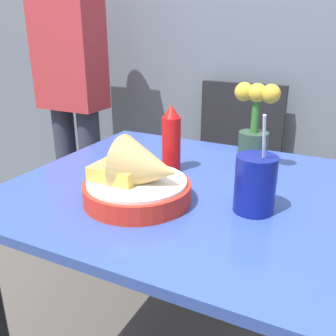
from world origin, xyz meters
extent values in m
cube|color=#334C9E|center=(0.00, 0.00, 0.72)|extent=(0.94, 0.83, 0.02)
cylinder|color=black|center=(-0.41, 0.35, 0.35)|extent=(0.05, 0.05, 0.71)
cylinder|color=black|center=(0.41, 0.35, 0.35)|extent=(0.05, 0.05, 0.71)
cylinder|color=black|center=(-0.27, 0.49, 0.22)|extent=(0.03, 0.03, 0.45)
cylinder|color=black|center=(0.09, 0.49, 0.22)|extent=(0.03, 0.03, 0.45)
cylinder|color=black|center=(-0.27, 0.85, 0.22)|extent=(0.03, 0.03, 0.45)
cylinder|color=black|center=(0.09, 0.85, 0.22)|extent=(0.03, 0.03, 0.45)
cube|color=black|center=(-0.09, 0.67, 0.46)|extent=(0.40, 0.40, 0.02)
cube|color=black|center=(-0.09, 0.85, 0.68)|extent=(0.40, 0.03, 0.43)
cylinder|color=red|center=(-0.07, -0.14, 0.76)|extent=(0.27, 0.27, 0.05)
cylinder|color=white|center=(-0.07, -0.14, 0.78)|extent=(0.25, 0.25, 0.01)
cone|color=tan|center=(-0.04, -0.14, 0.82)|extent=(0.15, 0.15, 0.15)
cube|color=#E5C14C|center=(-0.12, -0.16, 0.80)|extent=(0.12, 0.10, 0.04)
cylinder|color=red|center=(-0.09, 0.09, 0.81)|extent=(0.06, 0.06, 0.16)
cone|color=red|center=(-0.09, 0.09, 0.91)|extent=(0.05, 0.05, 0.04)
cylinder|color=navy|center=(0.20, -0.07, 0.80)|extent=(0.10, 0.10, 0.14)
cylinder|color=black|center=(0.20, -0.07, 0.79)|extent=(0.09, 0.09, 0.11)
cylinder|color=white|center=(0.22, -0.07, 0.86)|extent=(0.01, 0.08, 0.22)
cylinder|color=#2D4738|center=(0.13, 0.20, 0.79)|extent=(0.09, 0.09, 0.12)
cylinder|color=#33722D|center=(0.13, 0.20, 0.90)|extent=(0.02, 0.02, 0.11)
sphere|color=gold|center=(0.13, 0.20, 0.96)|extent=(0.05, 0.05, 0.05)
sphere|color=gold|center=(0.09, 0.20, 0.96)|extent=(0.05, 0.05, 0.05)
sphere|color=gold|center=(0.16, 0.20, 0.96)|extent=(0.05, 0.05, 0.05)
cylinder|color=#2D3347|center=(-0.94, 0.57, 0.38)|extent=(0.11, 0.11, 0.76)
cylinder|color=#2D3347|center=(-0.78, 0.57, 0.38)|extent=(0.11, 0.11, 0.76)
cube|color=#B23338|center=(-0.86, 0.57, 1.08)|extent=(0.32, 0.18, 0.64)
camera|label=1|loc=(0.38, -0.87, 1.14)|focal=40.00mm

